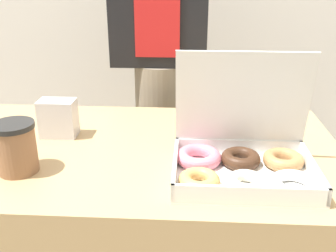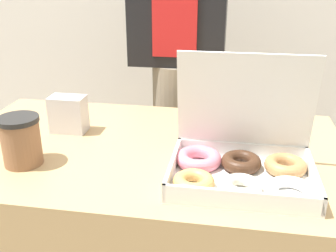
{
  "view_description": "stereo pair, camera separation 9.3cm",
  "coord_description": "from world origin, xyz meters",
  "views": [
    {
      "loc": [
        0.13,
        -0.96,
        1.24
      ],
      "look_at": [
        0.08,
        -0.1,
        0.88
      ],
      "focal_mm": 42.0,
      "sensor_mm": 36.0,
      "label": 1
    },
    {
      "loc": [
        0.23,
        -0.95,
        1.24
      ],
      "look_at": [
        0.08,
        -0.1,
        0.88
      ],
      "focal_mm": 42.0,
      "sensor_mm": 36.0,
      "label": 2
    }
  ],
  "objects": [
    {
      "name": "person_customer",
      "position": [
        0.01,
        0.56,
        0.91
      ],
      "size": [
        0.36,
        0.2,
        1.65
      ],
      "color": "gray",
      "rests_on": "ground_plane"
    },
    {
      "name": "donut_box",
      "position": [
        0.26,
        -0.13,
        0.82
      ],
      "size": [
        0.35,
        0.26,
        0.28
      ],
      "color": "white",
      "rests_on": "table"
    },
    {
      "name": "coffee_cup",
      "position": [
        -0.27,
        -0.15,
        0.84
      ],
      "size": [
        0.1,
        0.1,
        0.12
      ],
      "color": "#8C6042",
      "rests_on": "table"
    },
    {
      "name": "napkin_holder",
      "position": [
        -0.24,
        0.07,
        0.83
      ],
      "size": [
        0.1,
        0.06,
        0.11
      ],
      "color": "silver",
      "rests_on": "table"
    }
  ]
}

